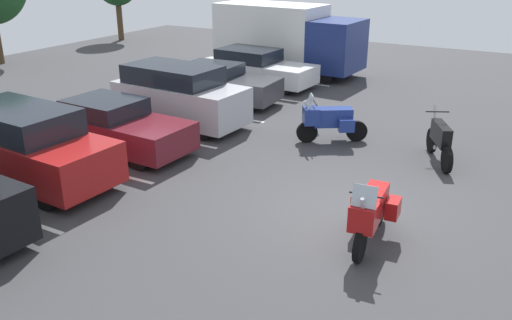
% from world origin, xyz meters
% --- Properties ---
extents(ground, '(44.00, 44.00, 0.10)m').
position_xyz_m(ground, '(0.00, 0.00, -0.05)').
color(ground, '#38383A').
extents(motorcycle_touring, '(2.19, 0.94, 1.46)m').
position_xyz_m(motorcycle_touring, '(-0.96, -0.84, 0.69)').
color(motorcycle_touring, black).
rests_on(motorcycle_touring, ground).
extents(motorcycle_second, '(1.39, 1.81, 1.43)m').
position_xyz_m(motorcycle_second, '(4.09, 2.05, 0.68)').
color(motorcycle_second, black).
rests_on(motorcycle_second, ground).
extents(motorcycle_third, '(1.98, 1.07, 1.32)m').
position_xyz_m(motorcycle_third, '(4.07, -1.08, 0.60)').
color(motorcycle_third, black).
rests_on(motorcycle_third, ground).
extents(parking_stripes, '(25.36, 4.92, 0.01)m').
position_xyz_m(parking_stripes, '(-2.18, 7.04, 0.00)').
color(parking_stripes, silver).
rests_on(parking_stripes, ground).
extents(car_red, '(2.11, 4.82, 1.82)m').
position_xyz_m(car_red, '(-2.08, 7.34, 0.91)').
color(car_red, maroon).
rests_on(car_red, ground).
extents(car_maroon, '(1.97, 4.43, 1.42)m').
position_xyz_m(car_maroon, '(0.58, 6.98, 0.69)').
color(car_maroon, maroon).
rests_on(car_maroon, ground).
extents(car_silver, '(2.07, 4.37, 1.90)m').
position_xyz_m(car_silver, '(3.32, 6.83, 0.95)').
color(car_silver, '#B7B7BC').
rests_on(car_silver, ground).
extents(car_charcoal, '(1.95, 4.43, 1.39)m').
position_xyz_m(car_charcoal, '(6.21, 7.23, 0.69)').
color(car_charcoal, '#38383D').
rests_on(car_charcoal, ground).
extents(car_white, '(2.12, 4.84, 1.47)m').
position_xyz_m(car_white, '(9.12, 7.31, 0.72)').
color(car_white, white).
rests_on(car_white, ground).
extents(box_truck, '(2.82, 6.71, 2.97)m').
position_xyz_m(box_truck, '(11.99, 7.37, 1.58)').
color(box_truck, navy).
rests_on(box_truck, ground).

